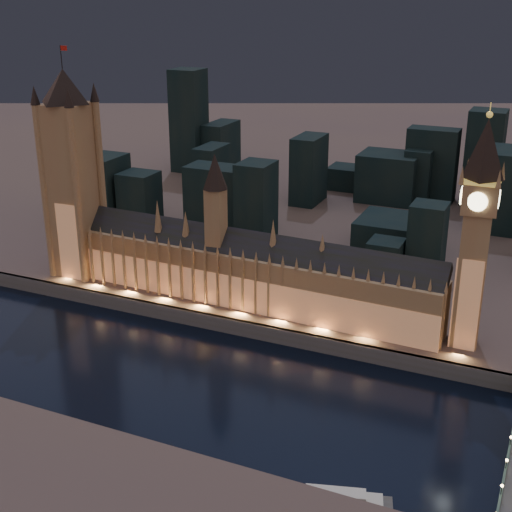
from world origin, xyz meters
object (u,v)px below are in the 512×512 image
at_px(victoria_tower, 71,165).
at_px(river_boat, 335,498).
at_px(elizabeth_tower, 478,216).
at_px(palace_of_westminster, 250,271).

xyz_separation_m(victoria_tower, river_boat, (194.90, -119.47, -69.73)).
height_order(elizabeth_tower, river_boat, elizabeth_tower).
height_order(victoria_tower, elizabeth_tower, victoria_tower).
distance_m(palace_of_westminster, river_boat, 149.46).
xyz_separation_m(victoria_tower, elizabeth_tower, (218.00, -0.00, -1.11)).
bearing_deg(palace_of_westminster, victoria_tower, 179.90).
height_order(palace_of_westminster, elizabeth_tower, elizabeth_tower).
relative_size(elizabeth_tower, river_boat, 2.79).
bearing_deg(river_boat, palace_of_westminster, 125.97).
bearing_deg(elizabeth_tower, victoria_tower, 180.00).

